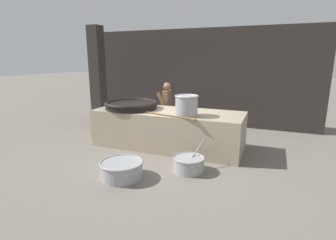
{
  "coord_description": "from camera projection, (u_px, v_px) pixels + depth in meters",
  "views": [
    {
      "loc": [
        2.48,
        -6.11,
        2.28
      ],
      "look_at": [
        0.0,
        0.0,
        0.72
      ],
      "focal_mm": 28.0,
      "sensor_mm": 36.0,
      "label": 1
    }
  ],
  "objects": [
    {
      "name": "support_pillar",
      "position": [
        98.0,
        79.0,
        8.37
      ],
      "size": [
        0.38,
        0.38,
        3.26
      ],
      "primitive_type": "cube",
      "color": "#2D2826",
      "rests_on": "ground_plane"
    },
    {
      "name": "stock_pot",
      "position": [
        187.0,
        105.0,
        6.11
      ],
      "size": [
        0.56,
        0.56,
        0.49
      ],
      "color": "#9E9EA3",
      "rests_on": "hearth_platform"
    },
    {
      "name": "stirring_paddle",
      "position": [
        172.0,
        116.0,
        6.04
      ],
      "size": [
        1.37,
        0.39,
        0.04
      ],
      "rotation": [
        0.0,
        0.0,
        -0.23
      ],
      "color": "brown",
      "rests_on": "hearth_platform"
    },
    {
      "name": "hearth_platform",
      "position": [
        168.0,
        129.0,
        6.84
      ],
      "size": [
        3.83,
        1.4,
        0.96
      ],
      "color": "tan",
      "rests_on": "ground_plane"
    },
    {
      "name": "giant_wok_near",
      "position": [
        131.0,
        105.0,
        7.03
      ],
      "size": [
        1.42,
        1.42,
        0.2
      ],
      "color": "black",
      "rests_on": "hearth_platform"
    },
    {
      "name": "cook",
      "position": [
        167.0,
        107.0,
        7.85
      ],
      "size": [
        0.39,
        0.59,
        1.58
      ],
      "rotation": [
        0.0,
        0.0,
        3.24
      ],
      "color": "brown",
      "rests_on": "ground_plane"
    },
    {
      "name": "ground_plane",
      "position": [
        168.0,
        146.0,
        6.95
      ],
      "size": [
        60.0,
        60.0,
        0.0
      ],
      "primitive_type": "plane",
      "color": "slate"
    },
    {
      "name": "prep_bowl_vegetables",
      "position": [
        189.0,
        163.0,
        5.37
      ],
      "size": [
        0.65,
        0.81,
        0.57
      ],
      "color": "#9E9EA3",
      "rests_on": "ground_plane"
    },
    {
      "name": "prep_bowl_meat",
      "position": [
        122.0,
        169.0,
        5.08
      ],
      "size": [
        0.85,
        0.85,
        0.34
      ],
      "color": "#9E9EA3",
      "rests_on": "ground_plane"
    },
    {
      "name": "back_wall",
      "position": [
        199.0,
        77.0,
        9.15
      ],
      "size": [
        8.01,
        0.24,
        3.26
      ],
      "primitive_type": "cube",
      "color": "#2D2826",
      "rests_on": "ground_plane"
    }
  ]
}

